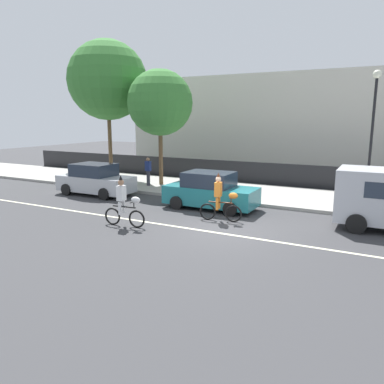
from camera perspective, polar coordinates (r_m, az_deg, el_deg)
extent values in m
plane|color=#38383A|center=(13.73, 4.84, -5.69)|extent=(80.00, 80.00, 0.00)
cube|color=beige|center=(13.29, 4.00, -6.23)|extent=(36.00, 0.14, 0.01)
cube|color=#9E9B93|center=(19.69, 12.23, -0.50)|extent=(60.00, 5.00, 0.15)
cube|color=black|center=(22.36, 14.30, 2.40)|extent=(40.00, 0.08, 1.40)
cube|color=beige|center=(30.56, 18.33, 9.81)|extent=(28.00, 8.00, 7.09)
torus|color=black|center=(13.92, -8.42, -4.09)|extent=(0.67, 0.13, 0.67)
torus|color=black|center=(14.47, -12.01, -3.63)|extent=(0.67, 0.13, 0.67)
cylinder|color=black|center=(14.09, -10.31, -2.23)|extent=(0.97, 0.14, 0.05)
cylinder|color=black|center=(14.15, -10.84, -1.82)|extent=(0.04, 0.04, 0.18)
cylinder|color=black|center=(13.85, -8.86, -1.93)|extent=(0.04, 0.04, 0.23)
cylinder|color=black|center=(13.82, -8.87, -1.46)|extent=(0.08, 0.50, 0.03)
ellipsoid|color=white|center=(13.76, -8.58, -1.21)|extent=(0.38, 0.23, 0.24)
cube|color=white|center=(14.03, -10.73, -0.17)|extent=(0.27, 0.34, 0.56)
sphere|color=#9E7051|center=(13.96, -10.79, 1.44)|extent=(0.22, 0.22, 0.22)
cone|color=black|center=(13.93, -10.81, 2.17)|extent=(0.14, 0.14, 0.16)
cylinder|color=white|center=(14.04, -10.96, -2.47)|extent=(0.11, 0.11, 0.48)
cylinder|color=white|center=(14.27, -10.34, -2.23)|extent=(0.11, 0.11, 0.48)
torus|color=black|center=(14.60, 6.34, -3.32)|extent=(0.67, 0.17, 0.67)
torus|color=black|center=(14.86, 2.38, -3.00)|extent=(0.67, 0.17, 0.67)
cylinder|color=#4C2614|center=(14.63, 4.37, -1.59)|extent=(0.96, 0.19, 0.05)
cylinder|color=#4C2614|center=(14.64, 3.80, -1.20)|extent=(0.04, 0.04, 0.18)
cylinder|color=#4C2614|center=(14.50, 5.98, -1.26)|extent=(0.04, 0.04, 0.23)
cylinder|color=#4C2614|center=(14.48, 5.99, -0.81)|extent=(0.11, 0.50, 0.03)
ellipsoid|color=orange|center=(14.45, 6.32, -0.56)|extent=(0.39, 0.25, 0.24)
cube|color=orange|center=(14.55, 4.01, 0.40)|extent=(0.28, 0.35, 0.56)
sphere|color=beige|center=(14.48, 4.04, 1.96)|extent=(0.22, 0.22, 0.22)
cone|color=#4C2614|center=(14.45, 4.05, 2.66)|extent=(0.14, 0.14, 0.16)
cylinder|color=orange|center=(14.53, 3.84, -1.83)|extent=(0.11, 0.11, 0.48)
cylinder|color=orange|center=(14.79, 4.13, -1.60)|extent=(0.11, 0.11, 0.48)
cylinder|color=black|center=(14.31, 23.75, -4.45)|extent=(0.70, 0.22, 0.70)
cylinder|color=black|center=(16.25, 24.28, -2.71)|extent=(0.70, 0.22, 0.70)
cube|color=#B7BABF|center=(20.37, -14.43, 1.28)|extent=(4.10, 1.72, 0.80)
cube|color=#232D3D|center=(20.33, -14.73, 3.30)|extent=(2.10, 1.58, 0.64)
cylinder|color=black|center=(18.96, -13.25, -0.30)|extent=(0.60, 0.20, 0.60)
cylinder|color=black|center=(20.26, -10.09, 0.55)|extent=(0.60, 0.20, 0.60)
cylinder|color=black|center=(20.69, -18.59, 0.36)|extent=(0.60, 0.20, 0.60)
cylinder|color=black|center=(21.89, -15.36, 1.11)|extent=(0.60, 0.20, 0.60)
cube|color=#1E727A|center=(16.68, 2.89, -0.51)|extent=(4.10, 1.72, 0.80)
cube|color=#232D3D|center=(16.59, 2.60, 1.96)|extent=(2.10, 1.58, 0.64)
cylinder|color=black|center=(15.48, 5.82, -2.61)|extent=(0.60, 0.20, 0.60)
cylinder|color=black|center=(17.05, 7.98, -1.37)|extent=(0.60, 0.20, 0.60)
cylinder|color=black|center=(16.57, -2.37, -1.64)|extent=(0.60, 0.20, 0.60)
cylinder|color=black|center=(18.04, 0.36, -0.57)|extent=(0.60, 0.20, 0.60)
cylinder|color=black|center=(18.52, 25.61, 6.77)|extent=(0.12, 0.12, 5.50)
sphere|color=#EAEACC|center=(18.58, 26.39, 15.79)|extent=(0.36, 0.36, 0.36)
cylinder|color=brown|center=(21.97, -4.78, 5.57)|extent=(0.24, 0.24, 3.39)
sphere|color=#387A33|center=(21.88, -4.91, 13.41)|extent=(3.73, 3.73, 3.73)
cylinder|color=brown|center=(24.62, -12.37, 7.17)|extent=(0.24, 0.24, 4.43)
sphere|color=#387A33|center=(24.68, -12.76, 16.28)|extent=(4.87, 4.87, 4.87)
cylinder|color=#33333D|center=(21.75, -6.67, 2.10)|extent=(0.20, 0.20, 0.85)
cube|color=navy|center=(21.65, -6.71, 3.95)|extent=(0.32, 0.20, 0.56)
sphere|color=#9E7051|center=(21.61, -6.74, 4.97)|extent=(0.20, 0.20, 0.20)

